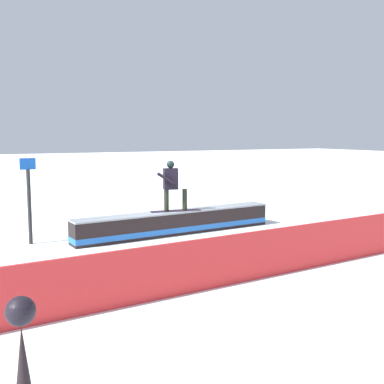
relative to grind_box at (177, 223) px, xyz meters
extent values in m
plane|color=white|center=(0.00, 0.00, -0.31)|extent=(120.00, 120.00, 0.00)
cube|color=black|center=(0.00, 0.00, 0.01)|extent=(6.29, 1.10, 0.63)
cube|color=blue|center=(0.00, 0.00, -0.15)|extent=(6.30, 1.11, 0.15)
cube|color=gray|center=(0.00, 0.00, 0.35)|extent=(6.30, 1.16, 0.04)
cube|color=black|center=(0.03, 0.00, 0.38)|extent=(1.51, 0.56, 0.01)
cylinder|color=black|center=(0.30, -0.05, 0.70)|extent=(0.16, 0.16, 0.62)
cylinder|color=black|center=(-0.24, 0.05, 0.70)|extent=(0.16, 0.16, 0.62)
cube|color=black|center=(0.18, -0.03, 1.31)|extent=(0.44, 0.31, 0.61)
sphere|color=black|center=(0.18, -0.03, 1.73)|extent=(0.22, 0.22, 0.22)
cylinder|color=black|center=(0.39, 0.10, 1.34)|extent=(0.52, 0.19, 0.37)
cylinder|color=black|center=(0.05, -0.17, 1.34)|extent=(0.18, 0.12, 0.56)
cube|color=red|center=(0.00, 4.66, 0.19)|extent=(13.03, 1.12, 0.98)
sphere|color=black|center=(5.53, 9.15, 1.44)|extent=(0.20, 0.20, 0.20)
cylinder|color=#262628|center=(4.00, -0.61, 0.68)|extent=(0.10, 0.10, 1.98)
cube|color=blue|center=(4.00, -0.61, 1.82)|extent=(0.40, 0.04, 0.30)
camera|label=1|loc=(5.92, 12.34, 2.60)|focal=44.52mm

